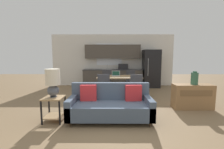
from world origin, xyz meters
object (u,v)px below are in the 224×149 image
at_px(credenza, 192,96).
at_px(dining_chair_near_left, 104,87).
at_px(couch, 110,105).
at_px(vase, 195,78).
at_px(dining_table, 119,78).
at_px(table_lamp, 53,81).
at_px(refrigerator, 151,69).
at_px(dining_chair_near_right, 136,87).
at_px(dining_chair_far_left, 107,79).
at_px(dining_chair_far_right, 131,79).
at_px(laptop, 116,75).
at_px(side_table, 54,105).

xyz_separation_m(credenza, dining_chair_near_left, (-2.65, 0.65, 0.16)).
relative_size(couch, vase, 5.06).
bearing_deg(dining_table, table_lamp, -125.25).
relative_size(refrigerator, dining_chair_near_right, 1.96).
height_order(table_lamp, vase, table_lamp).
distance_m(table_lamp, dining_chair_far_left, 3.41).
distance_m(dining_chair_far_right, laptop, 1.05).
relative_size(side_table, credenza, 0.52).
xyz_separation_m(dining_table, side_table, (-1.64, -2.37, -0.33)).
bearing_deg(refrigerator, vase, -82.21).
xyz_separation_m(side_table, dining_chair_near_left, (1.10, 1.57, 0.14)).
bearing_deg(side_table, credenza, 13.74).
distance_m(side_table, dining_chair_far_left, 3.41).
bearing_deg(dining_table, dining_chair_near_right, -58.17).
distance_m(refrigerator, couch, 4.54).
bearing_deg(credenza, side_table, -166.26).
relative_size(table_lamp, dining_chair_far_right, 0.69).
xyz_separation_m(couch, credenza, (2.42, 0.79, 0.02)).
bearing_deg(vase, dining_chair_far_right, 124.13).
bearing_deg(dining_table, dining_chair_far_right, 57.75).
bearing_deg(dining_chair_near_left, credenza, 171.61).
bearing_deg(side_table, laptop, 58.76).
xyz_separation_m(vase, laptop, (-2.26, 1.59, -0.08)).
xyz_separation_m(couch, dining_chair_far_left, (-0.22, 3.09, 0.18)).
relative_size(side_table, dining_chair_far_left, 0.61).
distance_m(dining_table, couch, 2.30).
xyz_separation_m(table_lamp, vase, (3.79, 0.87, -0.05)).
distance_m(side_table, credenza, 3.86).
bearing_deg(dining_chair_near_left, vase, 171.54).
xyz_separation_m(side_table, vase, (3.77, 0.91, 0.52)).
bearing_deg(dining_chair_near_right, laptop, -50.82).
bearing_deg(refrigerator, credenza, -82.62).
bearing_deg(dining_chair_near_right, refrigerator, -108.37).
relative_size(couch, dining_chair_near_left, 2.06).
distance_m(dining_chair_far_right, dining_chair_near_left, 2.00).
bearing_deg(dining_chair_far_left, laptop, -57.73).
height_order(refrigerator, dining_chair_far_left, refrigerator).
height_order(dining_chair_far_right, laptop, laptop).
bearing_deg(side_table, dining_table, 55.31).
bearing_deg(dining_chair_far_left, credenza, -38.03).
xyz_separation_m(couch, laptop, (0.18, 2.37, 0.48)).
relative_size(vase, laptop, 1.20).
height_order(dining_table, dining_chair_far_right, dining_chair_far_right).
distance_m(dining_chair_far_left, laptop, 0.89).
distance_m(dining_table, dining_chair_near_right, 1.02).
bearing_deg(table_lamp, dining_chair_near_right, 34.21).
relative_size(refrigerator, side_table, 3.24).
bearing_deg(dining_chair_near_right, vase, 164.34).
relative_size(dining_chair_near_right, laptop, 2.97).
xyz_separation_m(dining_chair_near_right, dining_chair_near_left, (-1.08, 0.05, 0.00)).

